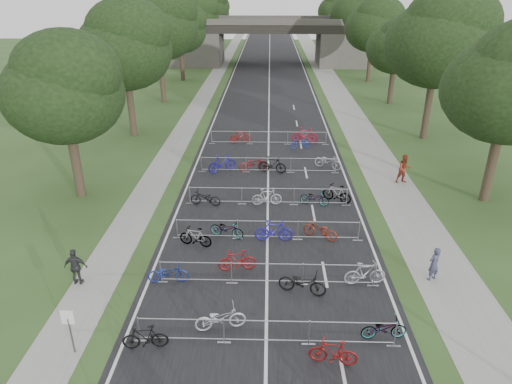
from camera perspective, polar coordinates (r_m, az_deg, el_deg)
road at (r=60.33m, az=1.67°, el=13.36°), size 11.00×140.00×0.01m
sidewalk_right at (r=60.86m, az=9.43°, el=13.15°), size 3.00×140.00×0.01m
sidewalk_left at (r=60.79m, az=-5.62°, el=13.35°), size 2.00×140.00×0.01m
lane_markings at (r=60.33m, az=1.67°, el=13.36°), size 0.12×140.00×0.00m
overpass_bridge at (r=74.61m, az=1.73°, el=18.31°), size 31.00×8.00×7.05m
park_sign at (r=17.55m, az=-22.35°, el=-15.00°), size 0.45×0.06×1.83m
tree_left_0 at (r=28.07m, az=-22.83°, el=11.67°), size 6.72×6.72×10.25m
tree_left_1 at (r=39.05m, az=-16.04°, el=17.05°), size 7.56×7.56×11.53m
tree_right_1 at (r=39.52m, az=22.05°, el=17.21°), size 8.18×8.18×12.47m
tree_left_2 at (r=50.51m, az=-12.12°, el=19.93°), size 8.40×8.40×12.81m
tree_right_2 at (r=51.13m, az=17.27°, el=17.00°), size 6.16×6.16×9.39m
tree_left_3 at (r=62.35m, az=-9.42°, el=19.46°), size 6.72×6.72×10.25m
tree_right_3 at (r=62.65m, az=14.57°, el=19.46°), size 7.17×7.17×10.93m
tree_left_4 at (r=74.09m, az=-7.71°, el=21.00°), size 7.56×7.56×11.53m
tree_right_4 at (r=74.34m, az=12.67°, el=21.13°), size 8.18×8.18×12.47m
tree_left_5 at (r=85.90m, az=-6.44°, el=22.10°), size 8.40×8.40×12.81m
tree_right_5 at (r=86.27m, az=11.09°, el=20.39°), size 6.16×6.16×9.39m
tree_left_6 at (r=97.88m, az=-5.41°, el=21.50°), size 6.72×6.72×10.25m
tree_right_6 at (r=98.07m, az=10.04°, el=21.52°), size 7.17×7.17×10.93m
barrier_row_1 at (r=17.10m, az=1.30°, el=-17.10°), size 9.70×0.08×1.10m
barrier_row_2 at (r=19.93m, az=1.38°, el=-10.17°), size 9.70×0.08×1.10m
barrier_row_3 at (r=23.15m, az=1.45°, el=-4.77°), size 9.70×0.08×1.10m
barrier_row_4 at (r=26.70m, az=1.50°, el=-0.53°), size 9.70×0.08×1.10m
barrier_row_5 at (r=31.29m, az=1.55°, el=3.39°), size 9.70×0.08×1.10m
barrier_row_6 at (r=36.94m, az=1.59°, el=6.79°), size 9.70×0.08×1.10m
bike_4 at (r=17.43m, az=-13.68°, el=-17.24°), size 1.68×0.64×0.99m
bike_5 at (r=17.77m, az=-4.48°, el=-15.44°), size 2.04×1.09×1.02m
bike_6 at (r=16.65m, az=9.64°, el=-19.16°), size 1.73×0.73×1.01m
bike_7 at (r=18.01m, az=15.69°, el=-16.11°), size 1.74×0.74×0.89m
bike_8 at (r=20.46m, az=-10.93°, el=-9.91°), size 1.83×0.78×0.93m
bike_9 at (r=20.84m, az=-2.34°, el=-8.53°), size 1.78×0.73×1.04m
bike_10 at (r=19.51m, az=5.80°, el=-11.20°), size 2.16×1.23×1.07m
bike_11 at (r=20.48m, az=13.47°, el=-9.87°), size 1.87×0.72×1.10m
bike_12 at (r=22.82m, az=-7.57°, el=-5.58°), size 1.76×0.89×1.02m
bike_13 at (r=23.42m, az=-3.67°, el=-4.63°), size 1.92×1.17×0.95m
bike_14 at (r=23.02m, az=2.24°, el=-4.87°), size 1.93×0.56×1.16m
bike_15 at (r=23.48m, az=8.02°, el=-4.75°), size 1.93×1.42×0.97m
bike_16 at (r=26.79m, az=-6.35°, el=-0.76°), size 1.88×0.90×0.95m
bike_17 at (r=26.63m, az=1.36°, el=-0.61°), size 1.83×0.71×1.07m
bike_18 at (r=26.93m, az=7.31°, el=-0.74°), size 1.79×1.01×0.89m
bike_19 at (r=27.46m, az=10.08°, el=-0.18°), size 1.82×1.39×1.09m
bike_20 at (r=31.45m, az=-4.28°, el=3.60°), size 2.09×1.58×1.25m
bike_21 at (r=31.60m, az=-0.37°, el=3.56°), size 2.08×1.22×1.03m
bike_22 at (r=31.28m, az=2.09°, el=3.43°), size 1.98×1.02×1.15m
bike_23 at (r=32.36m, az=8.99°, el=3.80°), size 2.11×1.66×1.07m
bike_25 at (r=37.31m, az=-1.97°, el=6.93°), size 1.80×0.88×1.04m
bike_26 at (r=36.17m, az=5.59°, el=6.11°), size 1.78×1.01×0.89m
bike_27 at (r=37.56m, az=6.12°, el=7.10°), size 2.13×0.73×1.26m
pedestrian_a at (r=21.52m, az=21.35°, el=-8.38°), size 0.70×0.62×1.60m
pedestrian_b at (r=31.01m, az=18.05°, el=2.74°), size 1.05×0.88×1.91m
pedestrian_c at (r=21.25m, az=-21.59°, el=-8.72°), size 1.00×0.42×1.70m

